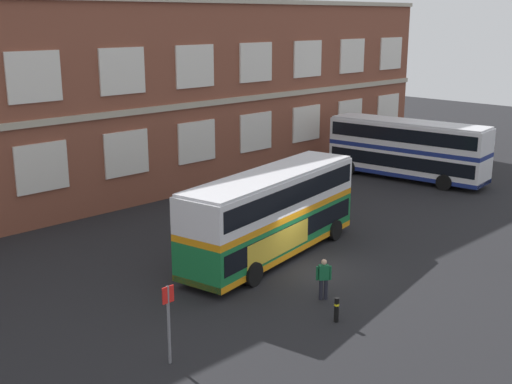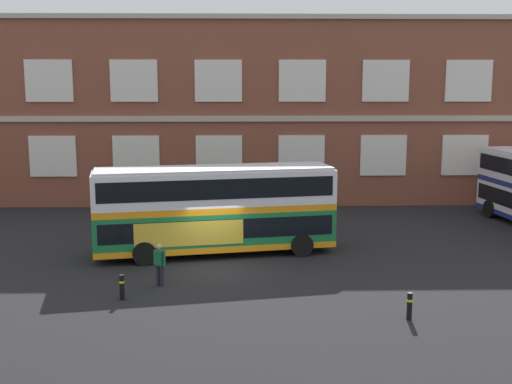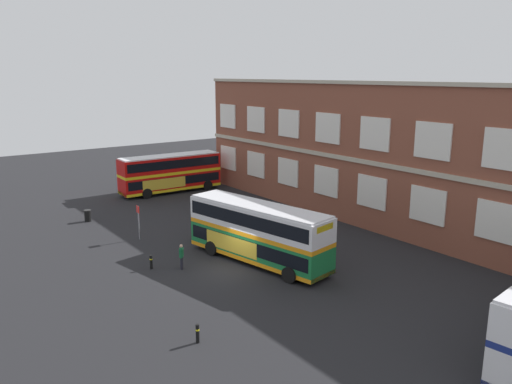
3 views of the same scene
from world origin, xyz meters
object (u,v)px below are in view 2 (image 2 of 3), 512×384
at_px(safety_bollard_west, 410,306).
at_px(safety_bollard_east, 122,287).
at_px(waiting_passenger, 160,263).
at_px(double_decker_middle, 215,209).

distance_m(safety_bollard_west, safety_bollard_east, 10.31).
distance_m(waiting_passenger, safety_bollard_west, 9.70).
bearing_deg(safety_bollard_east, waiting_passenger, 53.67).
height_order(double_decker_middle, safety_bollard_east, double_decker_middle).
bearing_deg(safety_bollard_east, double_decker_middle, 63.72).
relative_size(double_decker_middle, safety_bollard_west, 11.88).
distance_m(double_decker_middle, waiting_passenger, 5.33).
bearing_deg(safety_bollard_west, double_decker_middle, 128.31).
relative_size(waiting_passenger, safety_bollard_east, 1.79).
bearing_deg(safety_bollard_east, safety_bollard_west, -12.80).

